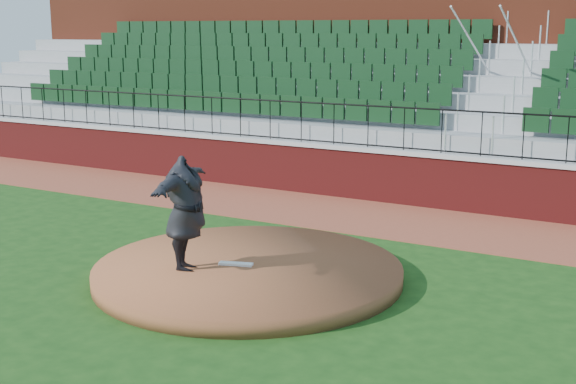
{
  "coord_description": "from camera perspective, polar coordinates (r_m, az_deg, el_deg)",
  "views": [
    {
      "loc": [
        6.53,
        -9.88,
        4.11
      ],
      "look_at": [
        0.0,
        1.5,
        1.3
      ],
      "focal_mm": 47.65,
      "sensor_mm": 36.0,
      "label": 1
    }
  ],
  "objects": [
    {
      "name": "concourse_wall",
      "position": [
        23.38,
        13.72,
        8.41
      ],
      "size": [
        34.0,
        0.5,
        5.5
      ],
      "primitive_type": "cube",
      "color": "maroon",
      "rests_on": "ground"
    },
    {
      "name": "ground",
      "position": [
        12.54,
        -3.44,
        -7.07
      ],
      "size": [
        90.0,
        90.0,
        0.0
      ],
      "primitive_type": "plane",
      "color": "#173E11",
      "rests_on": "ground"
    },
    {
      "name": "pitchers_mound",
      "position": [
        12.87,
        -2.98,
        -5.97
      ],
      "size": [
        5.15,
        5.15,
        0.25
      ],
      "primitive_type": "cylinder",
      "color": "brown",
      "rests_on": "ground"
    },
    {
      "name": "wall_railing",
      "position": [
        18.25,
        8.65,
        4.68
      ],
      "size": [
        34.0,
        0.05,
        1.0
      ],
      "primitive_type": null,
      "color": "black",
      "rests_on": "wall_cap"
    },
    {
      "name": "wall_cap",
      "position": [
        18.33,
        8.6,
        2.97
      ],
      "size": [
        34.0,
        0.45,
        0.1
      ],
      "primitive_type": "cube",
      "color": "#B7B7B7",
      "rests_on": "field_wall"
    },
    {
      "name": "pitching_rubber",
      "position": [
        12.82,
        -3.92,
        -5.38
      ],
      "size": [
        0.59,
        0.31,
        0.04
      ],
      "primitive_type": "cube",
      "rotation": [
        0.0,
        0.0,
        0.32
      ],
      "color": "white",
      "rests_on": "pitchers_mound"
    },
    {
      "name": "pitcher",
      "position": [
        12.44,
        -7.67,
        -1.58
      ],
      "size": [
        1.38,
        2.4,
        1.89
      ],
      "primitive_type": "imported",
      "rotation": [
        0.0,
        0.0,
        1.92
      ],
      "color": "black",
      "rests_on": "pitchers_mound"
    },
    {
      "name": "field_wall",
      "position": [
        18.44,
        8.54,
        0.98
      ],
      "size": [
        34.0,
        0.35,
        1.2
      ],
      "primitive_type": "cube",
      "color": "maroon",
      "rests_on": "ground"
    },
    {
      "name": "warning_track",
      "position": [
        17.12,
        6.51,
        -1.86
      ],
      "size": [
        34.0,
        3.2,
        0.01
      ],
      "primitive_type": "cube",
      "color": "brown",
      "rests_on": "ground"
    },
    {
      "name": "seating_stands",
      "position": [
        20.74,
        11.46,
        6.84
      ],
      "size": [
        34.0,
        5.1,
        4.6
      ],
      "primitive_type": null,
      "color": "gray",
      "rests_on": "ground"
    }
  ]
}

